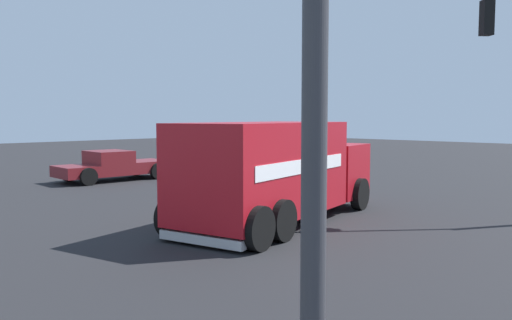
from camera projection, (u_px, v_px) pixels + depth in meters
The scene contains 3 objects.
ground_plane at pixel (255, 221), 14.79m from camera, with size 100.00×100.00×0.00m, color black.
delivery_truck at pixel (277, 170), 14.55m from camera, with size 4.18×7.95×2.78m.
pickup_maroon at pixel (113, 165), 24.24m from camera, with size 2.46×5.29×1.38m.
Camera 1 is at (-10.20, 10.45, 2.93)m, focal length 36.97 mm.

